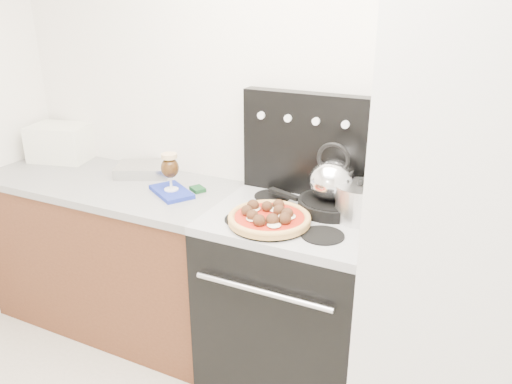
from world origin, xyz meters
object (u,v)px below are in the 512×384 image
Objects in this scene: pizza at (269,217)px; toaster_oven at (61,142)px; fridge at (461,242)px; base_cabinet at (118,256)px; stock_pot at (359,203)px; stove_body at (292,304)px; oven_mitt at (172,192)px; beer_glass at (170,172)px; pizza_pan at (269,223)px; skillet at (330,205)px; tea_kettle at (332,176)px.

toaster_oven is at bearing 167.66° from pizza.
pizza is at bearing -171.18° from fridge.
base_cabinet is at bearing 178.41° from fridge.
base_cabinet is 1.49m from stock_pot.
base_cabinet is 1.65× the size of stove_body.
pizza is (1.55, -0.34, -0.05)m from toaster_oven.
stove_body is at bearing -21.15° from toaster_oven.
oven_mitt is at bearing 178.65° from fridge.
beer_glass reaches higher than stock_pot.
oven_mitt is at bearing 166.20° from pizza.
toaster_oven is 0.95× the size of pizza.
stove_body is 0.62m from stock_pot.
beer_glass is 0.94× the size of stock_pot.
pizza is (0.61, -0.15, 0.05)m from oven_mitt.
beer_glass reaches higher than base_cabinet.
toaster_oven is at bearing 168.63° from beer_glass.
pizza_pan reaches higher than stove_body.
skillet is at bearing 53.06° from pizza_pan.
oven_mitt is 0.83m from tea_kettle.
stove_body is 2.59× the size of toaster_oven.
base_cabinet is 1.40m from tea_kettle.
beer_glass is (0.00, 0.00, 0.11)m from oven_mitt.
beer_glass reaches higher than skillet.
tea_kettle is at bearing 7.37° from oven_mitt.
pizza_pan is at bearing -146.71° from stock_pot.
oven_mitt is 1.13× the size of tea_kettle.
stove_body is 0.87m from fridge.
stove_body is 1.72m from toaster_oven.
stove_body is at bearing -1.30° from base_cabinet.
toaster_oven is (-0.51, 0.17, 0.58)m from base_cabinet.
stove_body is at bearing -164.43° from stock_pot.
toaster_oven is at bearing 168.63° from oven_mitt.
pizza is (-0.76, -0.12, 0.01)m from fridge.
oven_mitt is 0.81m from skillet.
pizza is 1.19× the size of skillet.
oven_mitt is 0.63m from pizza_pan.
pizza is at bearing -114.16° from stove_body.
pizza is at bearing -13.80° from beer_glass.
pizza_pan is at bearing 0.00° from pizza.
skillet reaches higher than stove_body.
oven_mitt is at bearing -2.36° from base_cabinet.
oven_mitt reaches higher than stove_body.
beer_glass reaches higher than pizza.
pizza is at bearing 0.00° from pizza_pan.
beer_glass is at bearing -175.94° from stock_pot.
pizza is 0.35m from tea_kettle.
tea_kettle is at bearing 53.06° from pizza_pan.
stove_body is at bearing -155.91° from tea_kettle.
stock_pot is (0.27, 0.07, 0.56)m from stove_body.
tea_kettle is at bearing 53.06° from pizza.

